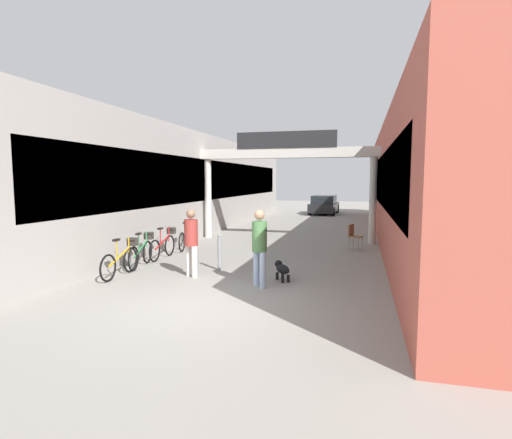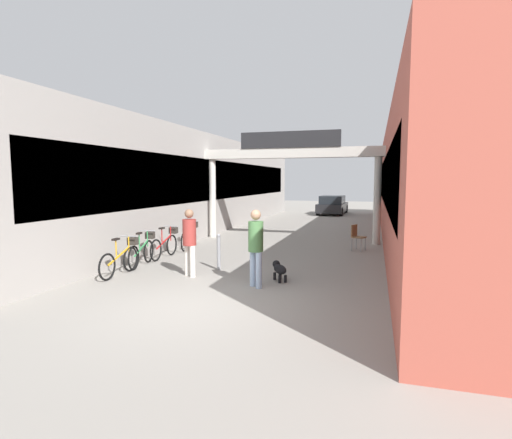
{
  "view_description": "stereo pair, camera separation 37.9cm",
  "coord_description": "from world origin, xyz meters",
  "px_view_note": "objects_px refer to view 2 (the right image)",
  "views": [
    {
      "loc": [
        2.9,
        -6.98,
        2.43
      ],
      "look_at": [
        0.0,
        4.05,
        1.3
      ],
      "focal_mm": 28.0,
      "sensor_mm": 36.0,
      "label": 1
    },
    {
      "loc": [
        3.26,
        -6.88,
        2.43
      ],
      "look_at": [
        0.0,
        4.05,
        1.3
      ],
      "focal_mm": 28.0,
      "sensor_mm": 36.0,
      "label": 2
    }
  ],
  "objects_px": {
    "bicycle_orange_nearest": "(122,258)",
    "cafe_chair_wood_nearer": "(357,235)",
    "pedestrian_companion": "(189,238)",
    "pedestrian_with_dog": "(256,243)",
    "parked_car_black": "(332,205)",
    "bicycle_red_third": "(166,244)",
    "bollard_post_metal": "(219,252)",
    "bicycle_green_second": "(143,250)",
    "dog_on_leash": "(279,269)",
    "bicycle_black_farthest": "(190,236)"
  },
  "relations": [
    {
      "from": "dog_on_leash",
      "to": "cafe_chair_wood_nearer",
      "type": "relative_size",
      "value": 0.71
    },
    {
      "from": "pedestrian_with_dog",
      "to": "cafe_chair_wood_nearer",
      "type": "xyz_separation_m",
      "value": [
        1.98,
        5.58,
        -0.48
      ]
    },
    {
      "from": "pedestrian_companion",
      "to": "dog_on_leash",
      "type": "relative_size",
      "value": 2.69
    },
    {
      "from": "pedestrian_companion",
      "to": "cafe_chair_wood_nearer",
      "type": "distance_m",
      "value": 6.39
    },
    {
      "from": "bicycle_green_second",
      "to": "bicycle_black_farthest",
      "type": "relative_size",
      "value": 1.0
    },
    {
      "from": "pedestrian_with_dog",
      "to": "bollard_post_metal",
      "type": "distance_m",
      "value": 2.08
    },
    {
      "from": "bicycle_orange_nearest",
      "to": "parked_car_black",
      "type": "distance_m",
      "value": 20.43
    },
    {
      "from": "bicycle_red_third",
      "to": "bicycle_black_farthest",
      "type": "height_order",
      "value": "same"
    },
    {
      "from": "cafe_chair_wood_nearer",
      "to": "pedestrian_companion",
      "type": "bearing_deg",
      "value": -127.44
    },
    {
      "from": "dog_on_leash",
      "to": "parked_car_black",
      "type": "height_order",
      "value": "parked_car_black"
    },
    {
      "from": "bollard_post_metal",
      "to": "bicycle_green_second",
      "type": "bearing_deg",
      "value": -178.17
    },
    {
      "from": "bollard_post_metal",
      "to": "dog_on_leash",
      "type": "bearing_deg",
      "value": -19.75
    },
    {
      "from": "cafe_chair_wood_nearer",
      "to": "parked_car_black",
      "type": "height_order",
      "value": "parked_car_black"
    },
    {
      "from": "bicycle_black_farthest",
      "to": "cafe_chair_wood_nearer",
      "type": "bearing_deg",
      "value": 12.96
    },
    {
      "from": "pedestrian_with_dog",
      "to": "bicycle_red_third",
      "type": "bearing_deg",
      "value": 145.56
    },
    {
      "from": "bicycle_black_farthest",
      "to": "bollard_post_metal",
      "type": "relative_size",
      "value": 1.7
    },
    {
      "from": "pedestrian_with_dog",
      "to": "cafe_chair_wood_nearer",
      "type": "height_order",
      "value": "pedestrian_with_dog"
    },
    {
      "from": "bollard_post_metal",
      "to": "cafe_chair_wood_nearer",
      "type": "bearing_deg",
      "value": 50.62
    },
    {
      "from": "pedestrian_with_dog",
      "to": "bicycle_black_farthest",
      "type": "height_order",
      "value": "pedestrian_with_dog"
    },
    {
      "from": "pedestrian_companion",
      "to": "bicycle_red_third",
      "type": "bearing_deg",
      "value": 131.93
    },
    {
      "from": "bicycle_green_second",
      "to": "parked_car_black",
      "type": "relative_size",
      "value": 0.41
    },
    {
      "from": "dog_on_leash",
      "to": "bicycle_orange_nearest",
      "type": "xyz_separation_m",
      "value": [
        -4.02,
        -0.56,
        0.15
      ]
    },
    {
      "from": "parked_car_black",
      "to": "bicycle_black_farthest",
      "type": "bearing_deg",
      "value": -101.86
    },
    {
      "from": "pedestrian_companion",
      "to": "bicycle_black_farthest",
      "type": "distance_m",
      "value": 4.21
    },
    {
      "from": "bicycle_green_second",
      "to": "bicycle_black_farthest",
      "type": "distance_m",
      "value": 2.95
    },
    {
      "from": "bicycle_black_farthest",
      "to": "parked_car_black",
      "type": "xyz_separation_m",
      "value": [
        3.37,
        16.06,
        0.21
      ]
    },
    {
      "from": "pedestrian_with_dog",
      "to": "bicycle_orange_nearest",
      "type": "height_order",
      "value": "pedestrian_with_dog"
    },
    {
      "from": "bicycle_red_third",
      "to": "pedestrian_with_dog",
      "type": "bearing_deg",
      "value": -34.44
    },
    {
      "from": "cafe_chair_wood_nearer",
      "to": "pedestrian_with_dog",
      "type": "bearing_deg",
      "value": -109.5
    },
    {
      "from": "pedestrian_with_dog",
      "to": "parked_car_black",
      "type": "bearing_deg",
      "value": 91.0
    },
    {
      "from": "bicycle_red_third",
      "to": "dog_on_leash",
      "type": "bearing_deg",
      "value": -23.98
    },
    {
      "from": "pedestrian_companion",
      "to": "bicycle_red_third",
      "type": "distance_m",
      "value": 2.78
    },
    {
      "from": "parked_car_black",
      "to": "dog_on_leash",
      "type": "bearing_deg",
      "value": -87.87
    },
    {
      "from": "pedestrian_with_dog",
      "to": "dog_on_leash",
      "type": "bearing_deg",
      "value": 62.76
    },
    {
      "from": "bicycle_green_second",
      "to": "cafe_chair_wood_nearer",
      "type": "distance_m",
      "value": 7.15
    },
    {
      "from": "bicycle_orange_nearest",
      "to": "bollard_post_metal",
      "type": "xyz_separation_m",
      "value": [
        2.18,
        1.22,
        0.07
      ]
    },
    {
      "from": "bicycle_black_farthest",
      "to": "pedestrian_companion",
      "type": "bearing_deg",
      "value": -63.99
    },
    {
      "from": "pedestrian_with_dog",
      "to": "bicycle_orange_nearest",
      "type": "distance_m",
      "value": 3.7
    },
    {
      "from": "bicycle_red_third",
      "to": "bicycle_green_second",
      "type": "bearing_deg",
      "value": -91.54
    },
    {
      "from": "dog_on_leash",
      "to": "bicycle_red_third",
      "type": "relative_size",
      "value": 0.38
    },
    {
      "from": "pedestrian_with_dog",
      "to": "bicycle_green_second",
      "type": "xyz_separation_m",
      "value": [
        -3.75,
        1.32,
        -0.58
      ]
    },
    {
      "from": "pedestrian_companion",
      "to": "dog_on_leash",
      "type": "distance_m",
      "value": 2.39
    },
    {
      "from": "bicycle_orange_nearest",
      "to": "cafe_chair_wood_nearer",
      "type": "relative_size",
      "value": 1.9
    },
    {
      "from": "parked_car_black",
      "to": "pedestrian_with_dog",
      "type": "bearing_deg",
      "value": -89.0
    },
    {
      "from": "parked_car_black",
      "to": "bicycle_red_third",
      "type": "bearing_deg",
      "value": -100.73
    },
    {
      "from": "bicycle_green_second",
      "to": "cafe_chair_wood_nearer",
      "type": "xyz_separation_m",
      "value": [
        5.73,
        4.27,
        0.1
      ]
    },
    {
      "from": "dog_on_leash",
      "to": "cafe_chair_wood_nearer",
      "type": "height_order",
      "value": "cafe_chair_wood_nearer"
    },
    {
      "from": "bicycle_red_third",
      "to": "parked_car_black",
      "type": "xyz_separation_m",
      "value": [
        3.37,
        17.78,
        0.21
      ]
    },
    {
      "from": "pedestrian_companion",
      "to": "bicycle_green_second",
      "type": "height_order",
      "value": "pedestrian_companion"
    },
    {
      "from": "bicycle_green_second",
      "to": "pedestrian_companion",
      "type": "bearing_deg",
      "value": -23.19
    }
  ]
}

